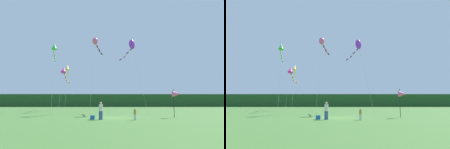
# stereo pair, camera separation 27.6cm
# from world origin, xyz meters

# --- Properties ---
(ground_plane) EXTENTS (120.00, 120.00, 0.00)m
(ground_plane) POSITION_xyz_m (0.00, 0.00, 0.00)
(ground_plane) COLOR #477533
(distant_treeline) EXTENTS (108.00, 3.78, 4.18)m
(distant_treeline) POSITION_xyz_m (0.00, 45.00, 2.09)
(distant_treeline) COLOR #234C23
(distant_treeline) RESTS_ON ground
(person_adult) EXTENTS (0.39, 0.39, 1.77)m
(person_adult) POSITION_xyz_m (-1.24, -2.44, 0.99)
(person_adult) COLOR #334C8C
(person_adult) RESTS_ON ground
(person_child) EXTENTS (0.25, 0.25, 1.16)m
(person_child) POSITION_xyz_m (2.15, -3.00, 0.65)
(person_child) COLOR silver
(person_child) RESTS_ON ground
(cooler_box) EXTENTS (0.46, 0.33, 0.41)m
(cooler_box) POSITION_xyz_m (-2.09, -2.17, 0.21)
(cooler_box) COLOR #1959B2
(cooler_box) RESTS_ON ground
(banner_flag_pole) EXTENTS (0.90, 0.70, 3.27)m
(banner_flag_pole) POSITION_xyz_m (7.45, 0.29, 2.66)
(banner_flag_pole) COLOR black
(banner_flag_pole) RESTS_ON ground
(kite_magenta) EXTENTS (0.98, 10.03, 8.24)m
(kite_magenta) POSITION_xyz_m (-8.88, 14.09, 7.27)
(kite_magenta) COLOR #B2B2B2
(kite_magenta) RESTS_ON ground
(kite_yellow) EXTENTS (1.47, 8.72, 9.75)m
(kite_yellow) POSITION_xyz_m (-9.42, 19.23, 8.82)
(kite_yellow) COLOR #B2B2B2
(kite_yellow) RESTS_ON ground
(kite_green) EXTENTS (1.78, 7.33, 11.66)m
(kite_green) POSITION_xyz_m (-9.76, 9.98, 10.79)
(kite_green) COLOR #B2B2B2
(kite_green) RESTS_ON ground
(kite_purple) EXTENTS (3.50, 7.96, 11.77)m
(kite_purple) POSITION_xyz_m (3.10, 8.01, 10.70)
(kite_purple) COLOR #B2B2B2
(kite_purple) RESTS_ON ground
(kite_rainbow) EXTENTS (1.67, 6.34, 12.17)m
(kite_rainbow) POSITION_xyz_m (-2.64, 8.49, 11.39)
(kite_rainbow) COLOR #B2B2B2
(kite_rainbow) RESTS_ON ground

